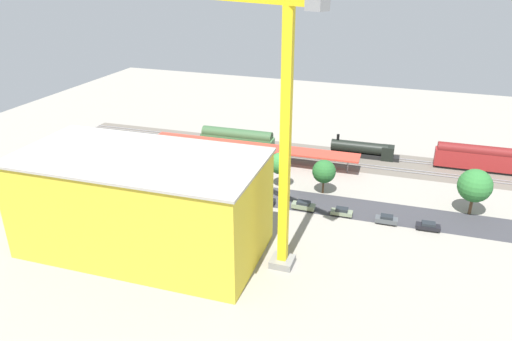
# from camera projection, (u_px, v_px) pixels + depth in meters

# --- Properties ---
(ground_plane) EXTENTS (204.10, 204.10, 0.00)m
(ground_plane) POSITION_uv_depth(u_px,v_px,m) (281.00, 192.00, 100.88)
(ground_plane) COLOR gray
(ground_plane) RESTS_ON ground
(rail_bed) EXTENTS (127.88, 17.58, 0.01)m
(rail_bed) POSITION_uv_depth(u_px,v_px,m) (306.00, 155.00, 120.51)
(rail_bed) COLOR #665E54
(rail_bed) RESTS_ON ground
(street_asphalt) EXTENTS (127.75, 12.22, 0.01)m
(street_asphalt) POSITION_uv_depth(u_px,v_px,m) (277.00, 198.00, 98.51)
(street_asphalt) COLOR #38383D
(street_asphalt) RESTS_ON ground
(track_rails) EXTENTS (127.52, 11.15, 0.12)m
(track_rails) POSITION_uv_depth(u_px,v_px,m) (306.00, 154.00, 120.43)
(track_rails) COLOR #9E9EA8
(track_rails) RESTS_ON ground
(platform_canopy_near) EXTENTS (51.67, 6.60, 3.91)m
(platform_canopy_near) POSITION_uv_depth(u_px,v_px,m) (252.00, 147.00, 115.32)
(platform_canopy_near) COLOR #C63D2D
(platform_canopy_near) RESTS_ON ground
(locomotive) EXTENTS (16.83, 3.34, 5.25)m
(locomotive) POSITION_uv_depth(u_px,v_px,m) (365.00, 150.00, 118.26)
(locomotive) COLOR black
(locomotive) RESTS_ON ground
(passenger_coach) EXTENTS (18.98, 3.28, 6.21)m
(passenger_coach) POSITION_uv_depth(u_px,v_px,m) (478.00, 157.00, 110.02)
(passenger_coach) COLOR black
(passenger_coach) RESTS_ON ground
(freight_coach_far) EXTENTS (19.22, 3.64, 5.91)m
(freight_coach_far) POSITION_uv_depth(u_px,v_px,m) (237.00, 139.00, 121.70)
(freight_coach_far) COLOR black
(freight_coach_far) RESTS_ON ground
(parked_car_0) EXTENTS (4.30, 1.94, 1.53)m
(parked_car_0) POSITION_uv_depth(u_px,v_px,m) (428.00, 227.00, 86.38)
(parked_car_0) COLOR black
(parked_car_0) RESTS_ON ground
(parked_car_1) EXTENTS (4.10, 1.83, 1.66)m
(parked_car_1) POSITION_uv_depth(u_px,v_px,m) (386.00, 220.00, 88.49)
(parked_car_1) COLOR black
(parked_car_1) RESTS_ON ground
(parked_car_2) EXTENTS (4.18, 1.83, 1.60)m
(parked_car_2) POSITION_uv_depth(u_px,v_px,m) (342.00, 212.00, 91.28)
(parked_car_2) COLOR black
(parked_car_2) RESTS_ON ground
(parked_car_3) EXTENTS (4.58, 1.86, 1.74)m
(parked_car_3) POSITION_uv_depth(u_px,v_px,m) (303.00, 206.00, 93.52)
(parked_car_3) COLOR black
(parked_car_3) RESTS_ON ground
(parked_car_4) EXTENTS (4.24, 2.04, 1.68)m
(parked_car_4) POSITION_uv_depth(u_px,v_px,m) (265.00, 201.00, 95.57)
(parked_car_4) COLOR black
(parked_car_4) RESTS_ON ground
(parked_car_5) EXTENTS (4.07, 2.00, 1.64)m
(parked_car_5) POSITION_uv_depth(u_px,v_px,m) (225.00, 194.00, 98.26)
(parked_car_5) COLOR black
(parked_car_5) RESTS_ON ground
(construction_building) EXTENTS (39.76, 20.56, 16.32)m
(construction_building) POSITION_uv_depth(u_px,v_px,m) (142.00, 204.00, 78.38)
(construction_building) COLOR yellow
(construction_building) RESTS_ON ground
(construction_roof_slab) EXTENTS (40.37, 21.18, 0.40)m
(construction_roof_slab) POSITION_uv_depth(u_px,v_px,m) (137.00, 157.00, 75.02)
(construction_roof_slab) COLOR #ADA89E
(construction_roof_slab) RESTS_ON construction_building
(tower_crane) EXTENTS (28.36, 14.49, 41.27)m
(tower_crane) POSITION_uv_depth(u_px,v_px,m) (272.00, 113.00, 68.46)
(tower_crane) COLOR gray
(tower_crane) RESTS_ON ground
(box_truck_0) EXTENTS (10.25, 3.07, 3.28)m
(box_truck_0) POSITION_uv_depth(u_px,v_px,m) (129.00, 187.00, 99.25)
(box_truck_0) COLOR black
(box_truck_0) RESTS_ON ground
(box_truck_1) EXTENTS (8.54, 3.07, 3.27)m
(box_truck_1) POSITION_uv_depth(u_px,v_px,m) (129.00, 193.00, 96.77)
(box_truck_1) COLOR black
(box_truck_1) RESTS_ON ground
(street_tree_0) EXTENTS (5.78, 5.78, 7.93)m
(street_tree_0) POSITION_uv_depth(u_px,v_px,m) (255.00, 164.00, 101.84)
(street_tree_0) COLOR brown
(street_tree_0) RESTS_ON ground
(street_tree_1) EXTENTS (6.37, 6.37, 9.23)m
(street_tree_1) POSITION_uv_depth(u_px,v_px,m) (475.00, 186.00, 89.77)
(street_tree_1) COLOR brown
(street_tree_1) RESTS_ON ground
(street_tree_2) EXTENTS (4.90, 4.90, 7.38)m
(street_tree_2) POSITION_uv_depth(u_px,v_px,m) (324.00, 171.00, 98.59)
(street_tree_2) COLOR brown
(street_tree_2) RESTS_ON ground
(street_tree_3) EXTENTS (4.65, 4.65, 7.75)m
(street_tree_3) POSITION_uv_depth(u_px,v_px,m) (280.00, 164.00, 101.22)
(street_tree_3) COLOR brown
(street_tree_3) RESTS_ON ground
(traffic_light) EXTENTS (0.50, 0.36, 6.39)m
(traffic_light) POSITION_uv_depth(u_px,v_px,m) (210.00, 180.00, 96.48)
(traffic_light) COLOR #333333
(traffic_light) RESTS_ON ground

